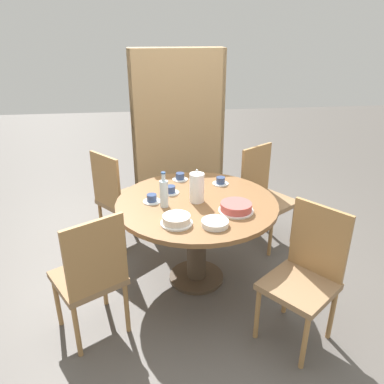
{
  "coord_description": "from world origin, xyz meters",
  "views": [
    {
      "loc": [
        -0.36,
        -2.64,
        2.0
      ],
      "look_at": [
        0.0,
        0.31,
        0.68
      ],
      "focal_mm": 35.0,
      "sensor_mm": 36.0,
      "label": 1
    }
  ],
  "objects_px": {
    "chair_b": "(305,274)",
    "cake_main": "(236,207)",
    "chair_a": "(91,275)",
    "cake_second": "(177,220)",
    "cup_a": "(180,177)",
    "bookshelf": "(178,135)",
    "coffee_pot": "(197,187)",
    "cup_c": "(221,181)",
    "cup_d": "(152,199)",
    "water_bottle": "(164,193)",
    "cup_b": "(171,190)",
    "chair_c": "(264,194)",
    "chair_d": "(119,197)"
  },
  "relations": [
    {
      "from": "coffee_pot",
      "to": "water_bottle",
      "type": "relative_size",
      "value": 0.96
    },
    {
      "from": "chair_b",
      "to": "cup_c",
      "type": "bearing_deg",
      "value": 162.59
    },
    {
      "from": "cup_a",
      "to": "cup_d",
      "type": "bearing_deg",
      "value": -121.3
    },
    {
      "from": "water_bottle",
      "to": "cup_b",
      "type": "height_order",
      "value": "water_bottle"
    },
    {
      "from": "chair_c",
      "to": "cup_c",
      "type": "bearing_deg",
      "value": 174.02
    },
    {
      "from": "chair_b",
      "to": "cake_second",
      "type": "relative_size",
      "value": 4.23
    },
    {
      "from": "chair_a",
      "to": "cup_c",
      "type": "height_order",
      "value": "chair_a"
    },
    {
      "from": "chair_d",
      "to": "coffee_pot",
      "type": "xyz_separation_m",
      "value": [
        0.66,
        -0.68,
        0.36
      ]
    },
    {
      "from": "chair_c",
      "to": "cake_main",
      "type": "relative_size",
      "value": 3.63
    },
    {
      "from": "cup_d",
      "to": "cake_second",
      "type": "bearing_deg",
      "value": -66.87
    },
    {
      "from": "cake_main",
      "to": "cup_b",
      "type": "height_order",
      "value": "cake_main"
    },
    {
      "from": "bookshelf",
      "to": "coffee_pot",
      "type": "bearing_deg",
      "value": 90.73
    },
    {
      "from": "coffee_pot",
      "to": "cup_d",
      "type": "distance_m",
      "value": 0.37
    },
    {
      "from": "chair_a",
      "to": "cake_second",
      "type": "distance_m",
      "value": 0.67
    },
    {
      "from": "coffee_pot",
      "to": "cake_second",
      "type": "relative_size",
      "value": 1.19
    },
    {
      "from": "chair_a",
      "to": "chair_d",
      "type": "bearing_deg",
      "value": -126.17
    },
    {
      "from": "chair_a",
      "to": "chair_d",
      "type": "xyz_separation_m",
      "value": [
        0.12,
        1.22,
        0.0
      ]
    },
    {
      "from": "bookshelf",
      "to": "coffee_pot",
      "type": "height_order",
      "value": "bookshelf"
    },
    {
      "from": "chair_b",
      "to": "cup_a",
      "type": "bearing_deg",
      "value": 173.99
    },
    {
      "from": "chair_a",
      "to": "cup_b",
      "type": "relative_size",
      "value": 6.84
    },
    {
      "from": "water_bottle",
      "to": "chair_b",
      "type": "bearing_deg",
      "value": -35.99
    },
    {
      "from": "bookshelf",
      "to": "water_bottle",
      "type": "xyz_separation_m",
      "value": [
        -0.24,
        -1.57,
        -0.01
      ]
    },
    {
      "from": "cup_a",
      "to": "cup_d",
      "type": "height_order",
      "value": "same"
    },
    {
      "from": "chair_a",
      "to": "chair_c",
      "type": "xyz_separation_m",
      "value": [
        1.52,
        1.12,
        0.0
      ]
    },
    {
      "from": "bookshelf",
      "to": "water_bottle",
      "type": "bearing_deg",
      "value": 81.25
    },
    {
      "from": "cup_c",
      "to": "bookshelf",
      "type": "bearing_deg",
      "value": 102.8
    },
    {
      "from": "chair_b",
      "to": "cup_b",
      "type": "bearing_deg",
      "value": -174.71
    },
    {
      "from": "chair_b",
      "to": "cup_a",
      "type": "relative_size",
      "value": 6.84
    },
    {
      "from": "chair_a",
      "to": "chair_d",
      "type": "distance_m",
      "value": 1.22
    },
    {
      "from": "cup_c",
      "to": "cup_a",
      "type": "bearing_deg",
      "value": 157.31
    },
    {
      "from": "cup_b",
      "to": "cake_second",
      "type": "bearing_deg",
      "value": -89.67
    },
    {
      "from": "cake_main",
      "to": "cup_d",
      "type": "relative_size",
      "value": 1.88
    },
    {
      "from": "cup_c",
      "to": "water_bottle",
      "type": "bearing_deg",
      "value": -143.32
    },
    {
      "from": "water_bottle",
      "to": "cup_d",
      "type": "xyz_separation_m",
      "value": [
        -0.09,
        0.09,
        -0.09
      ]
    },
    {
      "from": "chair_a",
      "to": "cup_c",
      "type": "xyz_separation_m",
      "value": [
        1.03,
        0.86,
        0.26
      ]
    },
    {
      "from": "chair_c",
      "to": "cup_a",
      "type": "height_order",
      "value": "chair_c"
    },
    {
      "from": "chair_b",
      "to": "cake_main",
      "type": "relative_size",
      "value": 3.63
    },
    {
      "from": "chair_c",
      "to": "water_bottle",
      "type": "distance_m",
      "value": 1.24
    },
    {
      "from": "chair_b",
      "to": "cup_b",
      "type": "height_order",
      "value": "chair_b"
    },
    {
      "from": "chair_d",
      "to": "cup_a",
      "type": "distance_m",
      "value": 0.67
    },
    {
      "from": "bookshelf",
      "to": "cake_main",
      "type": "distance_m",
      "value": 1.74
    },
    {
      "from": "cup_c",
      "to": "cup_d",
      "type": "xyz_separation_m",
      "value": [
        -0.6,
        -0.29,
        0.0
      ]
    },
    {
      "from": "cup_a",
      "to": "coffee_pot",
      "type": "bearing_deg",
      "value": -78.91
    },
    {
      "from": "chair_c",
      "to": "water_bottle",
      "type": "relative_size",
      "value": 3.41
    },
    {
      "from": "cake_second",
      "to": "cup_c",
      "type": "distance_m",
      "value": 0.8
    },
    {
      "from": "chair_b",
      "to": "coffee_pot",
      "type": "height_order",
      "value": "coffee_pot"
    },
    {
      "from": "chair_a",
      "to": "coffee_pot",
      "type": "bearing_deg",
      "value": -175.9
    },
    {
      "from": "chair_c",
      "to": "cake_second",
      "type": "relative_size",
      "value": 4.23
    },
    {
      "from": "chair_c",
      "to": "cup_c",
      "type": "distance_m",
      "value": 0.62
    },
    {
      "from": "water_bottle",
      "to": "cup_c",
      "type": "distance_m",
      "value": 0.64
    }
  ]
}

